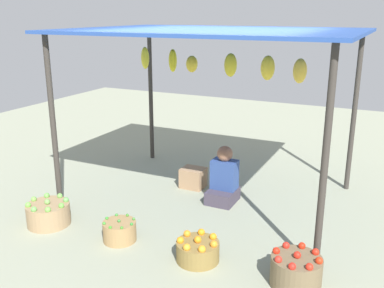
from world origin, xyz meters
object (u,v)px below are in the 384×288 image
Objects in this scene: basket_green_chilies at (120,231)px; wooden_crate_near_vendor at (193,178)px; vendor_person at (224,181)px; basket_oranges at (198,250)px; basket_green_apples at (48,214)px; basket_red_tomatoes at (296,271)px.

wooden_crate_near_vendor is (0.06, 1.79, 0.03)m from basket_green_chilies.
vendor_person reaches higher than wooden_crate_near_vendor.
basket_oranges is at bearing -63.03° from wooden_crate_near_vendor.
basket_green_chilies is at bearing -113.34° from vendor_person.
basket_green_chilies is at bearing 2.52° from basket_green_apples.
basket_green_apples is 1.37× the size of basket_green_chilies.
basket_green_apples is at bearing -120.26° from wooden_crate_near_vendor.
basket_oranges is 0.93× the size of basket_red_tomatoes.
basket_red_tomatoes is at bearing 0.48° from basket_green_chilies.
basket_red_tomatoes is (1.99, 0.02, 0.04)m from basket_green_chilies.
basket_oranges is 1.34× the size of wooden_crate_near_vendor.
wooden_crate_near_vendor is at bearing 137.34° from basket_red_tomatoes.
basket_green_chilies is 0.78× the size of basket_red_tomatoes.
basket_green_chilies is 1.79m from wooden_crate_near_vendor.
basket_green_apples is (-1.66, -1.56, -0.16)m from vendor_person.
vendor_person is 1.51× the size of basket_green_apples.
basket_red_tomatoes is at bearing -48.24° from vendor_person.
basket_red_tomatoes reaches higher than basket_green_chilies.
wooden_crate_near_vendor is at bearing 59.74° from basket_green_apples.
basket_green_apples is 1.01m from basket_green_chilies.
wooden_crate_near_vendor is (-0.59, 0.28, -0.15)m from vendor_person.
basket_green_apples is 1.98m from basket_oranges.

